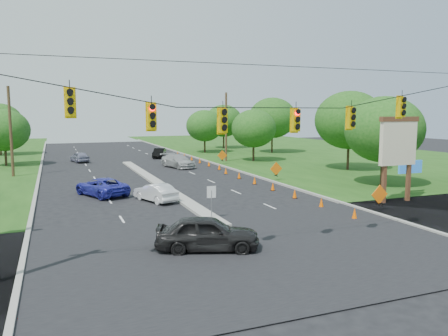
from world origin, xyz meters
name	(u,v)px	position (x,y,z in m)	size (l,w,h in m)	color
ground	(255,249)	(0.00, 0.00, 0.00)	(160.00, 160.00, 0.00)	black
grass_right	(416,169)	(30.00, 20.00, 0.00)	(40.00, 160.00, 0.06)	#1E4714
cross_street	(255,249)	(0.00, 0.00, 0.00)	(160.00, 14.00, 0.02)	black
curb_left	(39,176)	(-10.10, 30.00, 0.00)	(0.25, 110.00, 0.16)	gray
curb_right	(223,167)	(10.10, 30.00, 0.00)	(0.25, 110.00, 0.16)	gray
median	(156,183)	(0.00, 21.00, 0.00)	(1.00, 34.00, 0.18)	gray
median_sign	(211,196)	(0.00, 6.00, 1.46)	(0.55, 0.06, 2.05)	gray
signal_span	(264,145)	(-0.05, -1.00, 4.97)	(25.60, 0.32, 9.00)	#422D1C
utility_pole_far_left	(11,132)	(-12.50, 30.00, 4.50)	(0.28, 0.28, 9.00)	#422D1C
utility_pole_far_right	(226,127)	(12.50, 35.00, 4.50)	(0.28, 0.28, 9.00)	#422D1C
pylon_sign	(399,146)	(14.31, 6.20, 4.00)	(5.90, 2.30, 6.12)	#59331E
cone_0	(355,214)	(8.09, 3.00, 0.35)	(0.32, 0.32, 0.70)	#FB5C00
cone_1	(321,202)	(8.09, 6.50, 0.35)	(0.32, 0.32, 0.70)	#FB5C00
cone_2	(295,194)	(8.09, 10.00, 0.35)	(0.32, 0.32, 0.70)	#FB5C00
cone_3	(273,186)	(8.09, 13.50, 0.35)	(0.32, 0.32, 0.70)	#FB5C00
cone_4	(255,180)	(8.09, 17.00, 0.35)	(0.32, 0.32, 0.70)	#FB5C00
cone_5	(239,175)	(8.09, 20.50, 0.35)	(0.32, 0.32, 0.70)	#FB5C00
cone_6	(226,171)	(8.09, 24.00, 0.35)	(0.32, 0.32, 0.70)	#FB5C00
cone_7	(219,167)	(8.69, 27.50, 0.35)	(0.32, 0.32, 0.70)	#FB5C00
cone_8	(209,163)	(8.69, 31.00, 0.35)	(0.32, 0.32, 0.70)	#FB5C00
cone_9	(200,160)	(8.69, 34.50, 0.35)	(0.32, 0.32, 0.70)	#FB5C00
cone_10	(192,158)	(8.69, 38.00, 0.35)	(0.32, 0.32, 0.70)	#FB5C00
cone_11	(184,155)	(8.69, 41.50, 0.35)	(0.32, 0.32, 0.70)	#FB5C00
cone_12	(178,153)	(8.69, 45.00, 0.35)	(0.32, 0.32, 0.70)	#FB5C00
work_sign_0	(380,195)	(10.80, 4.00, 1.09)	(1.27, 0.58, 1.37)	black
work_sign_1	(276,169)	(10.80, 18.00, 1.09)	(1.27, 0.58, 1.37)	black
work_sign_2	(222,156)	(10.80, 32.00, 1.09)	(1.27, 0.58, 1.37)	black
tree_5	(4,130)	(-14.00, 40.00, 4.34)	(5.88, 5.88, 6.86)	black
tree_7	(384,129)	(18.00, 12.00, 4.96)	(6.72, 6.72, 7.84)	black
tree_8	(349,120)	(22.00, 22.00, 5.58)	(7.56, 7.56, 8.82)	black
tree_9	(254,128)	(16.00, 34.00, 4.34)	(5.88, 5.88, 6.86)	black
tree_10	(272,118)	(24.00, 44.00, 5.58)	(7.56, 7.56, 8.82)	black
tree_11	(224,121)	(20.00, 55.00, 4.96)	(6.72, 6.72, 7.84)	black
tree_12	(205,126)	(14.00, 48.00, 4.34)	(5.88, 5.88, 6.86)	black
black_sedan	(207,233)	(-2.15, 0.58, 0.82)	(1.93, 4.80, 1.64)	black
white_sedan	(155,192)	(-1.90, 12.70, 0.65)	(1.38, 3.97, 1.31)	silver
blue_pickup	(101,187)	(-5.31, 16.41, 0.71)	(2.34, 5.08, 1.41)	#292BA5
silver_car_far	(178,161)	(4.90, 31.20, 0.78)	(2.19, 5.40, 1.57)	#A6A6A6
silver_car_oncoming	(80,157)	(-5.50, 41.33, 0.68)	(1.61, 4.01, 1.37)	slate
dark_car_receding	(159,153)	(5.40, 42.90, 0.69)	(1.45, 4.17, 1.37)	black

